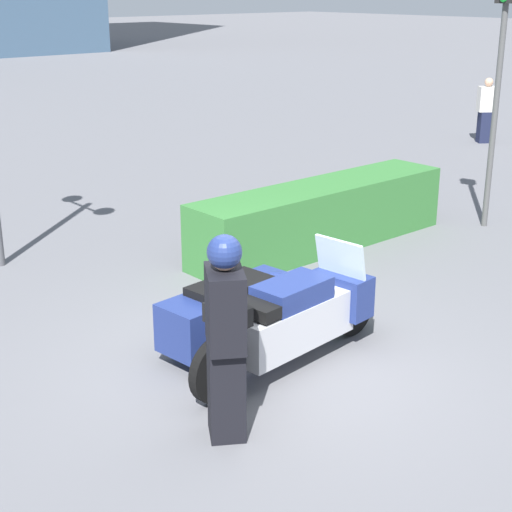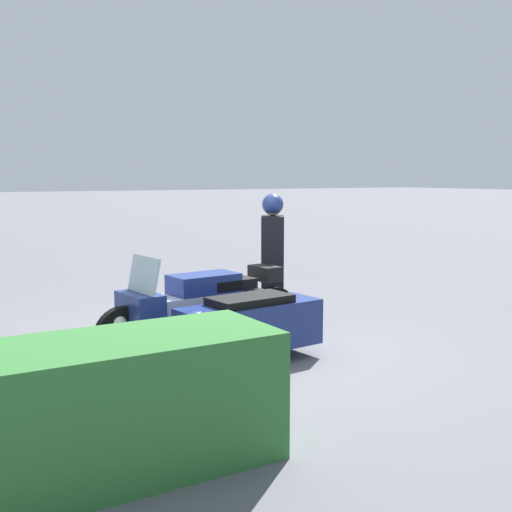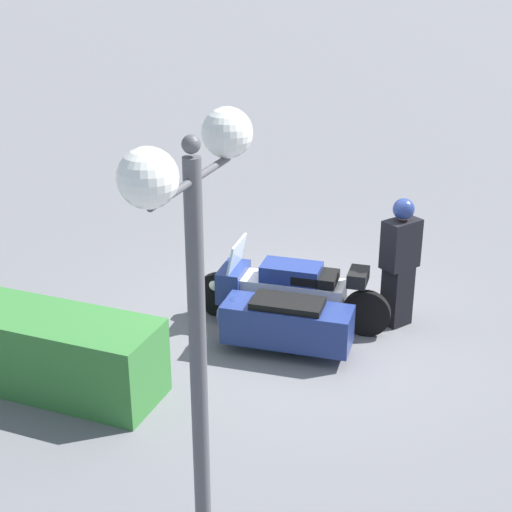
{
  "view_description": "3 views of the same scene",
  "coord_description": "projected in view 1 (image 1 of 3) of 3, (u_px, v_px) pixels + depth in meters",
  "views": [
    {
      "loc": [
        -4.75,
        -5.17,
        3.61
      ],
      "look_at": [
        0.36,
        0.68,
        0.92
      ],
      "focal_mm": 55.0,
      "sensor_mm": 36.0,
      "label": 1
    },
    {
      "loc": [
        3.4,
        6.47,
        2.01
      ],
      "look_at": [
        -0.19,
        0.48,
        1.13
      ],
      "focal_mm": 45.0,
      "sensor_mm": 36.0,
      "label": 2
    },
    {
      "loc": [
        -2.82,
        8.87,
        4.98
      ],
      "look_at": [
        0.59,
        0.17,
        1.04
      ],
      "focal_mm": 55.0,
      "sensor_mm": 36.0,
      "label": 3
    }
  ],
  "objects": [
    {
      "name": "pedestrian_bystander",
      "position": [
        486.0,
        110.0,
        18.78
      ],
      "size": [
        0.51,
        0.47,
        1.54
      ],
      "rotation": [
        0.0,
        0.0,
        -2.19
      ],
      "color": "#191E38",
      "rests_on": "ground"
    },
    {
      "name": "ground_plane",
      "position": [
        274.0,
        368.0,
        7.82
      ],
      "size": [
        160.0,
        160.0,
        0.0
      ],
      "primitive_type": "plane",
      "color": "slate"
    },
    {
      "name": "police_motorcycle",
      "position": [
        267.0,
        311.0,
        8.0
      ],
      "size": [
        2.66,
        1.36,
        1.15
      ],
      "rotation": [
        0.0,
        0.0,
        0.09
      ],
      "color": "black",
      "rests_on": "ground"
    },
    {
      "name": "officer_rider",
      "position": [
        226.0,
        333.0,
        6.35
      ],
      "size": [
        0.51,
        0.57,
        1.78
      ],
      "rotation": [
        0.0,
        0.0,
        -0.57
      ],
      "color": "black",
      "rests_on": "ground"
    },
    {
      "name": "traffic_light_near",
      "position": [
        499.0,
        68.0,
        11.62
      ],
      "size": [
        0.22,
        0.29,
        3.77
      ],
      "rotation": [
        0.0,
        0.0,
        3.38
      ],
      "color": "#4C4C4C",
      "rests_on": "ground"
    },
    {
      "name": "hedge_bush_curbside",
      "position": [
        321.0,
        216.0,
        11.31
      ],
      "size": [
        4.33,
        0.91,
        0.92
      ],
      "primitive_type": "cube",
      "color": "#337033",
      "rests_on": "ground"
    }
  ]
}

